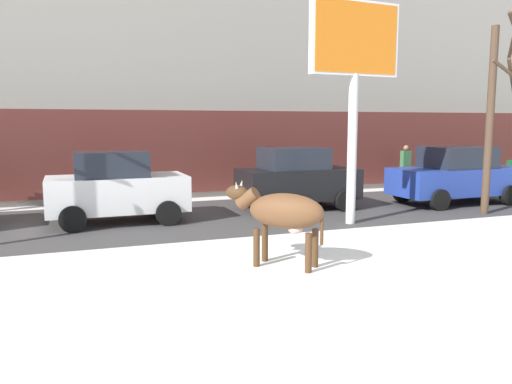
{
  "coord_description": "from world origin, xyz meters",
  "views": [
    {
      "loc": [
        -3.93,
        -6.29,
        2.58
      ],
      "look_at": [
        -0.17,
        3.88,
        1.1
      ],
      "focal_mm": 35.58,
      "sensor_mm": 36.0,
      "label": 1
    }
  ],
  "objects_px": {
    "cow_brown": "(282,212)",
    "car_white_hatchback": "(116,187)",
    "bare_tree_right_lot": "(494,111)",
    "car_black_hatchback": "(297,179)",
    "pedestrian_by_cars": "(405,167)",
    "billboard": "(355,52)",
    "car_blue_sedan": "(456,176)"
  },
  "relations": [
    {
      "from": "car_black_hatchback",
      "to": "car_blue_sedan",
      "type": "bearing_deg",
      "value": -8.83
    },
    {
      "from": "car_white_hatchback",
      "to": "pedestrian_by_cars",
      "type": "relative_size",
      "value": 2.03
    },
    {
      "from": "billboard",
      "to": "bare_tree_right_lot",
      "type": "distance_m",
      "value": 4.58
    },
    {
      "from": "pedestrian_by_cars",
      "to": "billboard",
      "type": "bearing_deg",
      "value": -137.0
    },
    {
      "from": "billboard",
      "to": "car_white_hatchback",
      "type": "distance_m",
      "value": 6.95
    },
    {
      "from": "car_black_hatchback",
      "to": "bare_tree_right_lot",
      "type": "xyz_separation_m",
      "value": [
        4.74,
        -2.68,
        1.97
      ]
    },
    {
      "from": "cow_brown",
      "to": "billboard",
      "type": "height_order",
      "value": "billboard"
    },
    {
      "from": "car_blue_sedan",
      "to": "bare_tree_right_lot",
      "type": "xyz_separation_m",
      "value": [
        -0.49,
        -1.87,
        1.99
      ]
    },
    {
      "from": "billboard",
      "to": "car_black_hatchback",
      "type": "distance_m",
      "value": 4.22
    },
    {
      "from": "billboard",
      "to": "bare_tree_right_lot",
      "type": "xyz_separation_m",
      "value": [
        4.35,
        -0.19,
        -1.41
      ]
    },
    {
      "from": "car_white_hatchback",
      "to": "pedestrian_by_cars",
      "type": "bearing_deg",
      "value": 14.37
    },
    {
      "from": "car_blue_sedan",
      "to": "pedestrian_by_cars",
      "type": "bearing_deg",
      "value": 80.62
    },
    {
      "from": "billboard",
      "to": "car_blue_sedan",
      "type": "relative_size",
      "value": 1.32
    },
    {
      "from": "car_white_hatchback",
      "to": "bare_tree_right_lot",
      "type": "xyz_separation_m",
      "value": [
        10.01,
        -2.39,
        1.97
      ]
    },
    {
      "from": "car_black_hatchback",
      "to": "car_white_hatchback",
      "type": "bearing_deg",
      "value": -176.87
    },
    {
      "from": "cow_brown",
      "to": "car_blue_sedan",
      "type": "bearing_deg",
      "value": 30.22
    },
    {
      "from": "cow_brown",
      "to": "car_blue_sedan",
      "type": "relative_size",
      "value": 0.39
    },
    {
      "from": "car_blue_sedan",
      "to": "pedestrian_by_cars",
      "type": "distance_m",
      "value": 3.4
    },
    {
      "from": "cow_brown",
      "to": "bare_tree_right_lot",
      "type": "xyz_separation_m",
      "value": [
        7.57,
        2.83,
        1.91
      ]
    },
    {
      "from": "cow_brown",
      "to": "bare_tree_right_lot",
      "type": "relative_size",
      "value": 0.3
    },
    {
      "from": "car_black_hatchback",
      "to": "pedestrian_by_cars",
      "type": "relative_size",
      "value": 2.03
    },
    {
      "from": "car_blue_sedan",
      "to": "pedestrian_by_cars",
      "type": "height_order",
      "value": "car_blue_sedan"
    },
    {
      "from": "car_blue_sedan",
      "to": "bare_tree_right_lot",
      "type": "distance_m",
      "value": 2.78
    },
    {
      "from": "cow_brown",
      "to": "car_white_hatchback",
      "type": "height_order",
      "value": "car_white_hatchback"
    },
    {
      "from": "pedestrian_by_cars",
      "to": "car_black_hatchback",
      "type": "bearing_deg",
      "value": -156.26
    },
    {
      "from": "car_blue_sedan",
      "to": "billboard",
      "type": "bearing_deg",
      "value": -160.88
    },
    {
      "from": "car_white_hatchback",
      "to": "car_black_hatchback",
      "type": "height_order",
      "value": "same"
    },
    {
      "from": "cow_brown",
      "to": "bare_tree_right_lot",
      "type": "height_order",
      "value": "bare_tree_right_lot"
    },
    {
      "from": "car_black_hatchback",
      "to": "cow_brown",
      "type": "bearing_deg",
      "value": -117.24
    },
    {
      "from": "billboard",
      "to": "car_blue_sedan",
      "type": "bearing_deg",
      "value": 19.12
    },
    {
      "from": "car_white_hatchback",
      "to": "billboard",
      "type": "bearing_deg",
      "value": -21.31
    },
    {
      "from": "car_black_hatchback",
      "to": "car_blue_sedan",
      "type": "xyz_separation_m",
      "value": [
        5.23,
        -0.81,
        -0.02
      ]
    }
  ]
}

